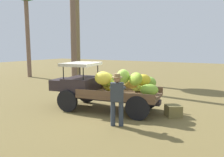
# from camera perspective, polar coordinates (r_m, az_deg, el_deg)

# --- Properties ---
(ground_plane) EXTENTS (60.00, 60.00, 0.00)m
(ground_plane) POSITION_cam_1_polar(r_m,az_deg,el_deg) (8.96, -0.03, -8.18)
(ground_plane) COLOR olive
(truck) EXTENTS (4.62, 2.27, 1.87)m
(truck) POSITION_cam_1_polar(r_m,az_deg,el_deg) (8.92, -2.21, -1.95)
(truck) COLOR #30272A
(truck) RESTS_ON ground
(farmer) EXTENTS (0.56, 0.53, 1.68)m
(farmer) POSITION_cam_1_polar(r_m,az_deg,el_deg) (7.07, 1.30, -4.59)
(farmer) COLOR #333B49
(farmer) RESTS_ON ground
(wooden_crate) EXTENTS (0.71, 0.71, 0.41)m
(wooden_crate) POSITION_cam_1_polar(r_m,az_deg,el_deg) (8.53, 15.31, -7.88)
(wooden_crate) COLOR olive
(wooden_crate) RESTS_ON ground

